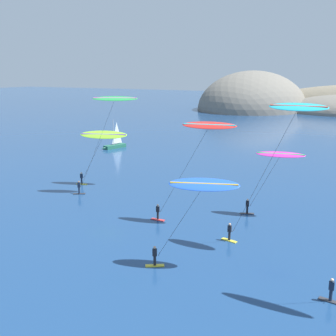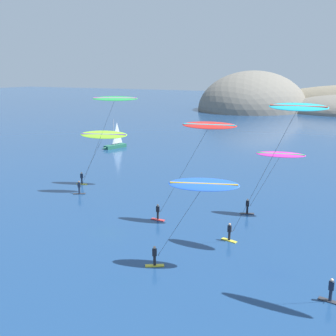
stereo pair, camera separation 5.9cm
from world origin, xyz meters
The scene contains 7 objects.
sailboat_near centered at (-29.12, 63.78, 0.64)m, with size 2.61×5.95×5.70m.
kitesurfer_red centered at (4.04, 32.82, 9.28)m, with size 8.59×2.43×10.47m.
kitesurfer_lime centered at (-13.88, 40.24, 6.54)m, with size 7.13×3.53×7.46m.
kitesurfer_cyan centered at (12.71, 30.21, 11.34)m, with size 8.45×1.42×12.75m.
kitesurfer_magenta centered at (9.76, 38.72, 6.22)m, with size 6.42×2.28×7.06m.
kitesurfer_green centered at (-9.96, 37.19, 11.04)m, with size 7.96×4.32×12.27m.
kitesurfer_blue centered at (7.74, 23.73, 6.44)m, with size 7.08×3.51×7.31m.
Camera 1 is at (20.07, -4.12, 15.19)m, focal length 45.00 mm.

